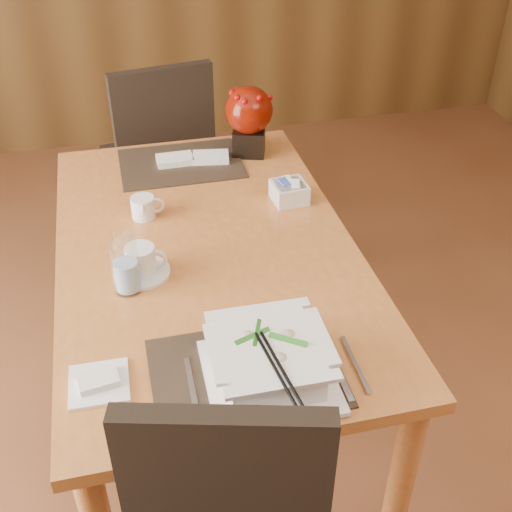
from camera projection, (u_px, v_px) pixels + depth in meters
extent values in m
cube|color=#C37336|center=(207.00, 251.00, 1.98)|extent=(0.90, 1.50, 0.04)
cylinder|color=#C37336|center=(90.00, 244.00, 2.67)|extent=(0.07, 0.07, 0.71)
cylinder|color=#C37336|center=(399.00, 488.00, 1.73)|extent=(0.07, 0.07, 0.71)
cylinder|color=#C37336|center=(271.00, 220.00, 2.82)|extent=(0.07, 0.07, 0.71)
cube|color=black|center=(246.00, 372.00, 1.53)|extent=(0.45, 0.33, 0.01)
cube|color=black|center=(181.00, 163.00, 2.40)|extent=(0.45, 0.33, 0.01)
cube|color=white|center=(269.00, 378.00, 1.51)|extent=(0.30, 0.30, 0.01)
cube|color=white|center=(269.00, 361.00, 1.48)|extent=(0.22, 0.22, 0.10)
cylinder|color=#D9DA75|center=(269.00, 360.00, 1.48)|extent=(0.20, 0.20, 0.08)
cylinder|color=white|center=(142.00, 272.00, 1.85)|extent=(0.16, 0.16, 0.01)
cylinder|color=white|center=(140.00, 260.00, 1.82)|extent=(0.10, 0.10, 0.08)
cylinder|color=black|center=(139.00, 249.00, 1.80)|extent=(0.08, 0.08, 0.01)
cylinder|color=white|center=(125.00, 264.00, 1.74)|extent=(0.09, 0.09, 0.18)
cube|color=white|center=(289.00, 192.00, 2.17)|extent=(0.12, 0.12, 0.07)
cube|color=black|center=(249.00, 141.00, 2.45)|extent=(0.15, 0.15, 0.10)
sphere|color=maroon|center=(249.00, 110.00, 2.38)|extent=(0.18, 0.18, 0.18)
cube|color=white|center=(99.00, 384.00, 1.50)|extent=(0.14, 0.14, 0.01)
cube|color=black|center=(226.00, 494.00, 1.31)|extent=(0.43, 0.16, 0.49)
cube|color=black|center=(157.00, 162.00, 3.04)|extent=(0.53, 0.53, 0.06)
cube|color=black|center=(165.00, 125.00, 2.73)|extent=(0.44, 0.12, 0.50)
cylinder|color=black|center=(186.00, 182.00, 3.39)|extent=(0.04, 0.04, 0.43)
cylinder|color=black|center=(210.00, 217.00, 3.11)|extent=(0.04, 0.04, 0.43)
cylinder|color=black|center=(115.00, 196.00, 3.27)|extent=(0.04, 0.04, 0.43)
cylinder|color=black|center=(134.00, 234.00, 2.99)|extent=(0.04, 0.04, 0.43)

